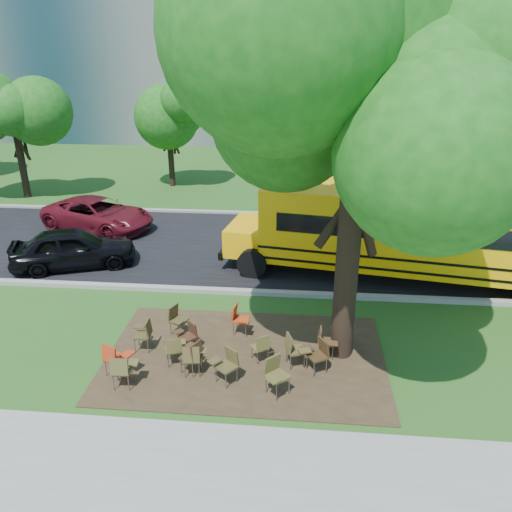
# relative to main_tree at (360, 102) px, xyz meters

# --- Properties ---
(ground) EXTENTS (160.00, 160.00, 0.00)m
(ground) POSITION_rel_main_tree_xyz_m (-3.42, 0.12, -6.22)
(ground) COLOR #245119
(ground) RESTS_ON ground
(sidewalk) EXTENTS (60.00, 4.00, 0.04)m
(sidewalk) POSITION_rel_main_tree_xyz_m (-3.42, -4.88, -6.20)
(sidewalk) COLOR gray
(sidewalk) RESTS_ON ground
(dirt_patch) EXTENTS (7.00, 4.50, 0.03)m
(dirt_patch) POSITION_rel_main_tree_xyz_m (-2.42, -0.38, -6.21)
(dirt_patch) COLOR #382819
(dirt_patch) RESTS_ON ground
(asphalt_road) EXTENTS (80.00, 8.00, 0.04)m
(asphalt_road) POSITION_rel_main_tree_xyz_m (-3.42, 7.12, -6.20)
(asphalt_road) COLOR black
(asphalt_road) RESTS_ON ground
(kerb_near) EXTENTS (80.00, 0.25, 0.14)m
(kerb_near) POSITION_rel_main_tree_xyz_m (-3.42, 3.12, -6.15)
(kerb_near) COLOR gray
(kerb_near) RESTS_ON ground
(kerb_far) EXTENTS (80.00, 0.25, 0.14)m
(kerb_far) POSITION_rel_main_tree_xyz_m (-3.42, 11.22, -6.15)
(kerb_far) COLOR gray
(kerb_far) RESTS_ON ground
(building_main) EXTENTS (38.00, 16.00, 22.00)m
(building_main) POSITION_rel_main_tree_xyz_m (-11.42, 36.12, 4.78)
(building_main) COLOR slate
(building_main) RESTS_ON ground
(bg_tree_0) EXTENTS (5.20, 5.20, 7.18)m
(bg_tree_0) POSITION_rel_main_tree_xyz_m (-15.42, 13.12, -1.65)
(bg_tree_0) COLOR black
(bg_tree_0) RESTS_ON ground
(bg_tree_2) EXTENTS (4.80, 4.80, 6.62)m
(bg_tree_2) POSITION_rel_main_tree_xyz_m (-8.42, 16.12, -2.01)
(bg_tree_2) COLOR black
(bg_tree_2) RESTS_ON ground
(bg_tree_3) EXTENTS (5.60, 5.60, 7.84)m
(bg_tree_3) POSITION_rel_main_tree_xyz_m (4.58, 14.12, -1.19)
(bg_tree_3) COLOR black
(bg_tree_3) RESTS_ON ground
(main_tree) EXTENTS (7.20, 7.20, 9.84)m
(main_tree) POSITION_rel_main_tree_xyz_m (0.00, 0.00, 0.00)
(main_tree) COLOR black
(main_tree) RESTS_ON ground
(school_bus) EXTENTS (12.78, 4.66, 3.07)m
(school_bus) POSITION_rel_main_tree_xyz_m (3.12, 4.68, -4.45)
(school_bus) COLOR #FFB108
(school_bus) RESTS_ON ground
(chair_0) EXTENTS (0.58, 0.55, 0.88)m
(chair_0) POSITION_rel_main_tree_xyz_m (-5.06, -1.88, -5.68)
(chair_0) COLOR brown
(chair_0) RESTS_ON ground
(chair_1) EXTENTS (0.75, 0.59, 0.92)m
(chair_1) POSITION_rel_main_tree_xyz_m (-5.39, -1.48, -5.66)
(chair_1) COLOR #B62F13
(chair_1) RESTS_ON ground
(chair_2) EXTENTS (0.57, 0.73, 0.89)m
(chair_2) POSITION_rel_main_tree_xyz_m (-3.58, -1.15, -5.67)
(chair_2) COLOR #422B17
(chair_2) RESTS_ON ground
(chair_3) EXTENTS (0.76, 0.60, 0.88)m
(chair_3) POSITION_rel_main_tree_xyz_m (-2.72, -1.42, -5.68)
(chair_3) COLOR #4B4120
(chair_3) RESTS_ON ground
(chair_4) EXTENTS (0.58, 0.58, 0.87)m
(chair_4) POSITION_rel_main_tree_xyz_m (-3.57, -1.26, -5.69)
(chair_4) COLOR brown
(chair_4) RESTS_ON ground
(chair_5) EXTENTS (0.64, 0.80, 0.94)m
(chair_5) POSITION_rel_main_tree_xyz_m (-1.59, -1.75, -5.64)
(chair_5) COLOR brown
(chair_5) RESTS_ON ground
(chair_6) EXTENTS (0.72, 0.59, 0.87)m
(chair_6) POSITION_rel_main_tree_xyz_m (-0.61, -0.80, -5.68)
(chair_6) COLOR #3F2B16
(chair_6) RESTS_ON ground
(chair_7) EXTENTS (0.68, 0.61, 0.90)m
(chair_7) POSITION_rel_main_tree_xyz_m (-1.20, -0.69, -5.67)
(chair_7) COLOR brown
(chair_7) RESTS_ON ground
(chair_8) EXTENTS (0.52, 0.56, 0.86)m
(chair_8) POSITION_rel_main_tree_xyz_m (-5.04, -0.28, -5.69)
(chair_8) COLOR #433C1D
(chair_8) RESTS_ON ground
(chair_9) EXTENTS (0.68, 0.54, 0.79)m
(chair_9) POSITION_rel_main_tree_xyz_m (-3.91, -0.17, -5.73)
(chair_9) COLOR #3F2616
(chair_9) RESTS_ON ground
(chair_10) EXTENTS (0.55, 0.70, 0.86)m
(chair_10) POSITION_rel_main_tree_xyz_m (-4.39, 0.52, -5.69)
(chair_10) COLOR #473E1E
(chair_10) RESTS_ON ground
(chair_11) EXTENTS (0.51, 0.65, 0.77)m
(chair_11) POSITION_rel_main_tree_xyz_m (-1.99, -0.54, -5.74)
(chair_11) COLOR brown
(chair_11) RESTS_ON ground
(chair_12) EXTENTS (0.49, 0.55, 0.84)m
(chair_12) POSITION_rel_main_tree_xyz_m (-0.44, -0.19, -5.70)
(chair_12) COLOR #4D321B
(chair_12) RESTS_ON ground
(chair_13) EXTENTS (0.62, 0.55, 0.93)m
(chair_13) POSITION_rel_main_tree_xyz_m (-0.00, 0.27, -5.65)
(chair_13) COLOR #AF3812
(chair_13) RESTS_ON ground
(chair_14) EXTENTS (0.55, 0.62, 0.80)m
(chair_14) POSITION_rel_main_tree_xyz_m (-4.11, -0.87, -5.73)
(chair_14) COLOR brown
(chair_14) RESTS_ON ground
(chair_15) EXTENTS (0.52, 0.63, 0.88)m
(chair_15) POSITION_rel_main_tree_xyz_m (-2.71, 0.70, -5.68)
(chair_15) COLOR #B63813
(chair_15) RESTS_ON ground
(black_car) EXTENTS (4.55, 3.02, 1.44)m
(black_car) POSITION_rel_main_tree_xyz_m (-9.09, 4.68, -5.50)
(black_car) COLOR black
(black_car) RESTS_ON ground
(bg_car_red) EXTENTS (5.36, 3.75, 1.36)m
(bg_car_red) POSITION_rel_main_tree_xyz_m (-9.76, 8.62, -5.54)
(bg_car_red) COLOR #560E18
(bg_car_red) RESTS_ON ground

